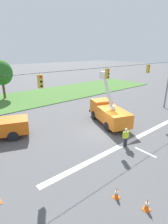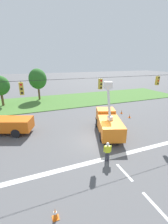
# 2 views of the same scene
# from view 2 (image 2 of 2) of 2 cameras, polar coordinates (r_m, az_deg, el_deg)

# --- Properties ---
(ground_plane) EXTENTS (200.00, 200.00, 0.00)m
(ground_plane) POSITION_cam_2_polar(r_m,az_deg,el_deg) (16.21, 4.53, -11.03)
(ground_plane) COLOR #565659
(grass_verge) EXTENTS (56.00, 12.00, 0.10)m
(grass_verge) POSITION_cam_2_polar(r_m,az_deg,el_deg) (32.24, -9.47, 4.16)
(grass_verge) COLOR #477533
(grass_verge) RESTS_ON ground
(lane_markings) EXTENTS (17.60, 15.25, 0.01)m
(lane_markings) POSITION_cam_2_polar(r_m,az_deg,el_deg) (13.02, 13.69, -19.98)
(lane_markings) COLOR silver
(lane_markings) RESTS_ON ground
(signal_gantry) EXTENTS (26.20, 0.33, 7.20)m
(signal_gantry) POSITION_cam_2_polar(r_m,az_deg,el_deg) (14.58, 5.36, 4.35)
(signal_gantry) COLOR slate
(signal_gantry) RESTS_ON ground
(tree_west) EXTENTS (3.34, 2.96, 5.63)m
(tree_west) POSITION_cam_2_polar(r_m,az_deg,el_deg) (31.56, -29.37, 8.72)
(tree_west) COLOR brown
(tree_west) RESTS_ON ground
(tree_centre) EXTENTS (3.67, 3.92, 6.64)m
(tree_centre) POSITION_cam_2_polar(r_m,az_deg,el_deg) (33.69, -17.23, 11.92)
(tree_centre) COLOR brown
(tree_centre) RESTS_ON ground
(utility_truck_bucket_lift) EXTENTS (4.35, 6.88, 5.82)m
(utility_truck_bucket_lift) POSITION_cam_2_polar(r_m,az_deg,el_deg) (17.59, 9.25, -3.73)
(utility_truck_bucket_lift) COLOR orange
(utility_truck_bucket_lift) RESTS_ON ground
(utility_truck_support_near) EXTENTS (7.05, 4.46, 2.39)m
(utility_truck_support_near) POSITION_cam_2_polar(r_m,az_deg,el_deg) (19.77, -29.14, -3.87)
(utility_truck_support_near) COLOR orange
(utility_truck_support_near) RESTS_ON ground
(road_worker) EXTENTS (0.63, 0.34, 1.77)m
(road_worker) POSITION_cam_2_polar(r_m,az_deg,el_deg) (12.97, 8.92, -14.35)
(road_worker) COLOR #383842
(road_worker) RESTS_ON ground
(traffic_cone_foreground_left) EXTENTS (0.36, 0.36, 0.60)m
(traffic_cone_foreground_left) POSITION_cam_2_polar(r_m,az_deg,el_deg) (23.46, 16.98, -1.39)
(traffic_cone_foreground_left) COLOR orange
(traffic_cone_foreground_left) RESTS_ON ground
(traffic_cone_mid_left) EXTENTS (0.36, 0.36, 0.70)m
(traffic_cone_mid_left) POSITION_cam_2_polar(r_m,az_deg,el_deg) (9.77, -10.89, -33.73)
(traffic_cone_mid_left) COLOR orange
(traffic_cone_mid_left) RESTS_ON ground
(traffic_cone_mid_right) EXTENTS (0.36, 0.36, 0.65)m
(traffic_cone_mid_right) POSITION_cam_2_polar(r_m,az_deg,el_deg) (24.96, 14.12, 0.14)
(traffic_cone_mid_right) COLOR orange
(traffic_cone_mid_right) RESTS_ON ground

